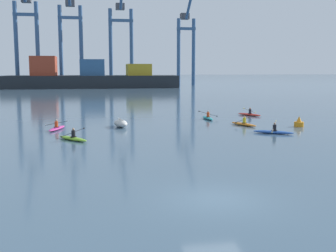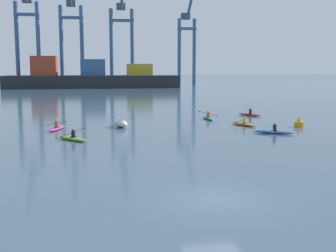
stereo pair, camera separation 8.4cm
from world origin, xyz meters
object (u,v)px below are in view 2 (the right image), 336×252
object	(u,v)px
capsized_dinghy	(121,123)
kayak_teal	(208,118)
kayak_magenta	(57,128)
kayak_red	(250,114)
container_barge	(91,78)
gantry_crane_west	(27,28)
kayak_orange	(244,124)
gantry_crane_east_mid	(122,33)
kayak_lime	(73,138)
channel_buoy	(299,123)
kayak_blue	(273,132)
gantry_crane_west_mid	(71,31)
gantry_crane_east	(187,38)

from	to	relation	value
capsized_dinghy	kayak_teal	bearing A→B (deg)	25.30
kayak_teal	kayak_magenta	bearing A→B (deg)	-160.38
kayak_red	container_barge	bearing A→B (deg)	102.99
gantry_crane_west	kayak_orange	xyz separation A→B (m)	(33.17, -95.11, -17.25)
capsized_dinghy	kayak_orange	world-z (taller)	kayak_orange
container_barge	gantry_crane_east_mid	xyz separation A→B (m)	(10.07, 13.91, 13.96)
kayak_magenta	kayak_teal	size ratio (longest dim) A/B	1.00
capsized_dinghy	kayak_lime	world-z (taller)	kayak_lime
kayak_magenta	kayak_red	world-z (taller)	kayak_red
channel_buoy	gantry_crane_west	bearing A→B (deg)	111.46
gantry_crane_east_mid	kayak_blue	bearing A→B (deg)	-87.16
kayak_orange	kayak_teal	distance (m)	5.97
container_barge	kayak_blue	xyz separation A→B (m)	(15.41, -93.77, -2.72)
channel_buoy	kayak_orange	bearing A→B (deg)	161.13
container_barge	gantry_crane_west_mid	distance (m)	18.69
kayak_orange	container_barge	bearing A→B (deg)	99.48
gantry_crane_west	kayak_magenta	bearing A→B (deg)	-80.63
gantry_crane_west_mid	kayak_red	world-z (taller)	gantry_crane_west_mid
kayak_red	kayak_blue	distance (m)	14.02
kayak_blue	gantry_crane_east	bearing A→B (deg)	81.30
container_barge	gantry_crane_east	xyz separation A→B (m)	(32.11, 15.40, 12.83)
capsized_dinghy	channel_buoy	world-z (taller)	channel_buoy
gantry_crane_east	kayak_blue	xyz separation A→B (m)	(-16.70, -109.17, -15.55)
kayak_magenta	kayak_lime	size ratio (longest dim) A/B	1.12
kayak_red	gantry_crane_west_mid	bearing A→B (deg)	104.93
kayak_teal	channel_buoy	bearing A→B (deg)	-46.57
gantry_crane_west	gantry_crane_east	distance (m)	51.29
gantry_crane_east	container_barge	bearing A→B (deg)	-154.38
gantry_crane_west_mid	kayak_blue	distance (m)	108.00
gantry_crane_east	kayak_blue	bearing A→B (deg)	-98.70
gantry_crane_west	kayak_teal	xyz separation A→B (m)	(31.14, -89.49, -17.25)
channel_buoy	kayak_lime	bearing A→B (deg)	-168.43
gantry_crane_west	channel_buoy	world-z (taller)	gantry_crane_west
capsized_dinghy	gantry_crane_east	bearing A→B (deg)	74.19
gantry_crane_east	gantry_crane_east_mid	bearing A→B (deg)	-176.13
kayak_red	kayak_teal	bearing A→B (deg)	-155.15
channel_buoy	kayak_red	world-z (taller)	channel_buoy
gantry_crane_east_mid	channel_buoy	world-z (taller)	gantry_crane_east_mid
gantry_crane_west	gantry_crane_east	size ratio (longest dim) A/B	1.09
gantry_crane_west	kayak_magenta	distance (m)	97.82
gantry_crane_west	container_barge	bearing A→B (deg)	-20.09
container_barge	gantry_crane_east	size ratio (longest dim) A/B	1.49
gantry_crane_east	kayak_lime	world-z (taller)	gantry_crane_east
capsized_dinghy	kayak_lime	distance (m)	8.05
gantry_crane_west_mid	kayak_red	xyz separation A→B (m)	(24.23, -90.88, -16.85)
container_barge	capsized_dinghy	xyz separation A→B (m)	(3.01, -87.35, -2.54)
gantry_crane_west	kayak_red	size ratio (longest dim) A/B	11.01
channel_buoy	kayak_teal	size ratio (longest dim) A/B	0.29
gantry_crane_west	kayak_blue	distance (m)	107.44
channel_buoy	kayak_blue	distance (m)	5.63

